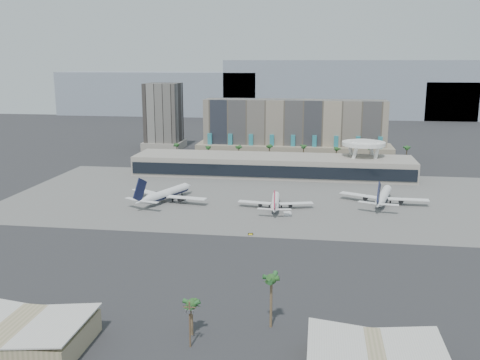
# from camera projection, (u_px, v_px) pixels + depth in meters

# --- Properties ---
(ground) EXTENTS (900.00, 900.00, 0.00)m
(ground) POSITION_uv_depth(u_px,v_px,m) (249.00, 229.00, 224.34)
(ground) COLOR #232326
(ground) RESTS_ON ground
(apron_pad) EXTENTS (260.00, 130.00, 0.06)m
(apron_pad) POSITION_uv_depth(u_px,v_px,m) (263.00, 197.00, 277.43)
(apron_pad) COLOR #5B5B59
(apron_pad) RESTS_ON ground
(mountain_ridge) EXTENTS (680.00, 60.00, 70.00)m
(mountain_ridge) POSITION_uv_depth(u_px,v_px,m) (320.00, 93.00, 667.62)
(mountain_ridge) COLOR gray
(mountain_ridge) RESTS_ON ground
(hotel) EXTENTS (140.00, 30.00, 42.00)m
(hotel) POSITION_uv_depth(u_px,v_px,m) (294.00, 135.00, 387.64)
(hotel) COLOR gray
(hotel) RESTS_ON ground
(office_tower) EXTENTS (30.00, 30.00, 52.00)m
(office_tower) POSITION_uv_depth(u_px,v_px,m) (164.00, 120.00, 426.01)
(office_tower) COLOR black
(office_tower) RESTS_ON ground
(terminal) EXTENTS (170.00, 32.50, 14.50)m
(terminal) POSITION_uv_depth(u_px,v_px,m) (272.00, 165.00, 328.96)
(terminal) COLOR #A49D90
(terminal) RESTS_ON ground
(saucer_structure) EXTENTS (26.00, 26.00, 21.89)m
(saucer_structure) POSITION_uv_depth(u_px,v_px,m) (364.00, 146.00, 324.45)
(saucer_structure) COLOR white
(saucer_structure) RESTS_ON ground
(palm_row) EXTENTS (157.80, 2.80, 13.10)m
(palm_row) POSITION_uv_depth(u_px,v_px,m) (287.00, 150.00, 361.04)
(palm_row) COLOR brown
(palm_row) RESTS_ON ground
(hangar_left) EXTENTS (36.65, 22.60, 7.55)m
(hangar_left) POSITION_uv_depth(u_px,v_px,m) (14.00, 334.00, 131.59)
(hangar_left) COLOR #8E855E
(hangar_left) RESTS_ON ground
(hangar_right) EXTENTS (30.55, 20.60, 6.89)m
(hangar_right) POSITION_uv_depth(u_px,v_px,m) (375.00, 359.00, 121.15)
(hangar_right) COLOR #8E855E
(hangar_right) RESTS_ON ground
(utility_pole) EXTENTS (3.20, 0.85, 12.00)m
(utility_pole) POSITION_uv_depth(u_px,v_px,m) (190.00, 320.00, 130.30)
(utility_pole) COLOR #4C3826
(utility_pole) RESTS_ON ground
(airliner_left) EXTENTS (42.66, 44.03, 15.98)m
(airliner_left) POSITION_uv_depth(u_px,v_px,m) (166.00, 194.00, 267.34)
(airliner_left) COLOR white
(airliner_left) RESTS_ON ground
(airliner_centre) EXTENTS (36.23, 37.36, 12.89)m
(airliner_centre) POSITION_uv_depth(u_px,v_px,m) (275.00, 202.00, 254.87)
(airliner_centre) COLOR white
(airliner_centre) RESTS_ON ground
(airliner_right) EXTENTS (42.48, 44.12, 15.47)m
(airliner_right) POSITION_uv_depth(u_px,v_px,m) (383.00, 196.00, 263.05)
(airliner_right) COLOR white
(airliner_right) RESTS_ON ground
(service_vehicle_a) EXTENTS (4.52, 2.81, 2.06)m
(service_vehicle_a) POSITION_uv_depth(u_px,v_px,m) (183.00, 199.00, 270.04)
(service_vehicle_a) COLOR white
(service_vehicle_a) RESTS_ON ground
(service_vehicle_b) EXTENTS (3.80, 3.04, 1.71)m
(service_vehicle_b) POSITION_uv_depth(u_px,v_px,m) (287.00, 214.00, 243.96)
(service_vehicle_b) COLOR white
(service_vehicle_b) RESTS_ON ground
(taxiway_sign) EXTENTS (2.15, 0.78, 0.97)m
(taxiway_sign) POSITION_uv_depth(u_px,v_px,m) (251.00, 234.00, 216.23)
(taxiway_sign) COLOR black
(taxiway_sign) RESTS_ON ground
(near_palm_a) EXTENTS (6.00, 6.00, 9.84)m
(near_palm_a) POSITION_uv_depth(u_px,v_px,m) (192.00, 310.00, 136.24)
(near_palm_a) COLOR brown
(near_palm_a) RESTS_ON ground
(near_palm_b) EXTENTS (6.00, 6.00, 15.00)m
(near_palm_b) POSITION_uv_depth(u_px,v_px,m) (271.00, 284.00, 139.19)
(near_palm_b) COLOR brown
(near_palm_b) RESTS_ON ground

